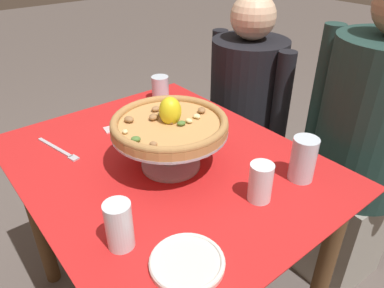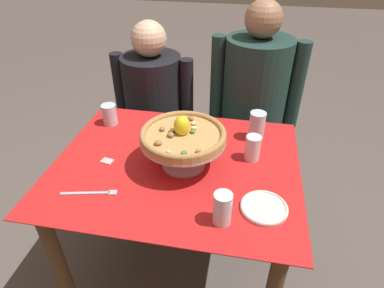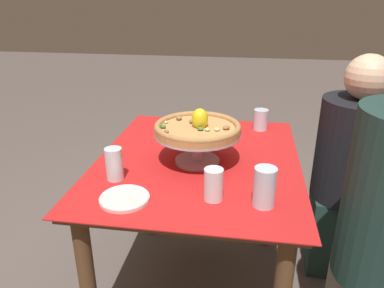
% 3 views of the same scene
% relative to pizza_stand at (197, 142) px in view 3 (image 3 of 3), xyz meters
% --- Properties ---
extents(dining_table, '(1.05, 0.85, 0.73)m').
position_rel_pizza_stand_xyz_m(dining_table, '(-0.03, 0.00, -0.21)').
color(dining_table, brown).
rests_on(dining_table, ground).
extents(pizza_stand, '(0.35, 0.35, 0.13)m').
position_rel_pizza_stand_xyz_m(pizza_stand, '(0.00, 0.00, 0.00)').
color(pizza_stand, '#B7B7C1').
rests_on(pizza_stand, dining_table).
extents(pizza, '(0.35, 0.35, 0.10)m').
position_rel_pizza_stand_xyz_m(pizza, '(-0.00, 0.00, 0.07)').
color(pizza, tan).
rests_on(pizza, pizza_stand).
extents(water_glass_back_right, '(0.07, 0.07, 0.14)m').
position_rel_pizza_stand_xyz_m(water_glass_back_right, '(0.30, 0.27, -0.03)').
color(water_glass_back_right, silver).
rests_on(water_glass_back_right, dining_table).
extents(water_glass_back_left, '(0.07, 0.07, 0.10)m').
position_rel_pizza_stand_xyz_m(water_glass_back_left, '(-0.44, 0.27, -0.04)').
color(water_glass_back_left, silver).
rests_on(water_glass_back_left, dining_table).
extents(water_glass_front_right, '(0.07, 0.07, 0.12)m').
position_rel_pizza_stand_xyz_m(water_glass_front_right, '(0.19, -0.28, -0.03)').
color(water_glass_front_right, silver).
rests_on(water_glass_front_right, dining_table).
extents(water_glass_side_right, '(0.07, 0.07, 0.11)m').
position_rel_pizza_stand_xyz_m(water_glass_side_right, '(0.28, 0.10, -0.04)').
color(water_glass_side_right, white).
rests_on(water_glass_side_right, dining_table).
extents(side_plate, '(0.17, 0.17, 0.02)m').
position_rel_pizza_stand_xyz_m(side_plate, '(0.34, -0.20, -0.08)').
color(side_plate, silver).
rests_on(side_plate, dining_table).
extents(dinner_fork, '(0.21, 0.06, 0.01)m').
position_rel_pizza_stand_xyz_m(dinner_fork, '(-0.31, -0.24, -0.08)').
color(dinner_fork, '#B7B7C1').
rests_on(dinner_fork, dining_table).
extents(sugar_packet, '(0.06, 0.04, 0.00)m').
position_rel_pizza_stand_xyz_m(sugar_packet, '(-0.33, -0.04, -0.09)').
color(sugar_packet, beige).
rests_on(sugar_packet, dining_table).
extents(diner_left, '(0.52, 0.38, 1.14)m').
position_rel_pizza_stand_xyz_m(diner_left, '(-0.35, 0.72, -0.26)').
color(diner_left, '#1E3833').
rests_on(diner_left, ground).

